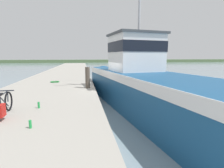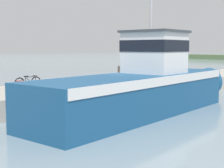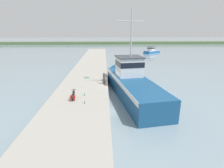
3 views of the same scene
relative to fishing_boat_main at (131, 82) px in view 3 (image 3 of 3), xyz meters
The scene contains 10 objects.
ground_plane 2.15m from the fishing_boat_main, 147.12° to the left, with size 320.00×320.00×0.00m, color gray.
dock_pier 5.47m from the fishing_boat_main, behind, with size 5.51×80.00×0.99m, color #A39E93.
far_shoreline 79.94m from the fishing_boat_main, 69.00° to the left, with size 180.00×5.00×1.32m, color #567047.
fishing_boat_main is the anchor object (origin of this frame).
boat_orange_near 38.80m from the fishing_boat_main, 71.93° to the left, with size 6.29×5.72×2.06m.
bicycle_touring 6.81m from the fishing_boat_main, 148.00° to the right, with size 0.47×1.72×0.74m.
mooring_post 3.17m from the fishing_boat_main, 160.62° to the left, with size 0.27×0.27×1.25m, color #51473D.
hose_coil 6.54m from the fishing_boat_main, 144.12° to the left, with size 0.64×0.64×0.06m, color #197A2D.
water_bottle_on_curb 5.62m from the fishing_boat_main, 150.21° to the right, with size 0.08×0.08×0.23m, color green.
water_bottle_by_bike 6.58m from the fishing_boat_main, 135.01° to the right, with size 0.07×0.07×0.22m, color green.
Camera 3 is at (-1.57, -19.29, 6.96)m, focal length 28.00 mm.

